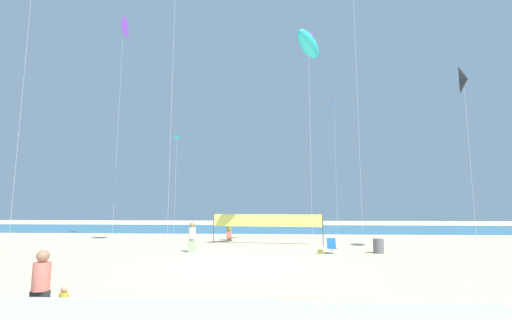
{
  "coord_description": "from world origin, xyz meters",
  "views": [
    {
      "loc": [
        2.08,
        -17.01,
        2.62
      ],
      "look_at": [
        0.17,
        11.09,
        6.45
      ],
      "focal_mm": 24.96,
      "sensor_mm": 36.0,
      "label": 1
    }
  ],
  "objects_px": {
    "volleyball_net": "(267,222)",
    "kite_violet_delta": "(123,27)",
    "toddler_figure": "(63,305)",
    "beachgoer_white_shirt": "(192,236)",
    "folding_beach_chair": "(332,245)",
    "beachgoer_olive_shirt": "(229,228)",
    "kite_cyan_diamond": "(177,138)",
    "kite_blue_diamond": "(334,106)",
    "kite_black_delta": "(464,79)",
    "kite_cyan_inflatable": "(308,44)",
    "trash_barrel": "(378,246)",
    "mother_figure": "(41,285)",
    "beach_handbag": "(320,252)"
  },
  "relations": [
    {
      "from": "folding_beach_chair",
      "to": "trash_barrel",
      "type": "xyz_separation_m",
      "value": [
        2.76,
        0.3,
        -0.05
      ]
    },
    {
      "from": "beachgoer_olive_shirt",
      "to": "mother_figure",
      "type": "bearing_deg",
      "value": 167.71
    },
    {
      "from": "toddler_figure",
      "to": "beachgoer_olive_shirt",
      "type": "distance_m",
      "value": 21.76
    },
    {
      "from": "folding_beach_chair",
      "to": "beach_handbag",
      "type": "height_order",
      "value": "folding_beach_chair"
    },
    {
      "from": "beach_handbag",
      "to": "kite_violet_delta",
      "type": "xyz_separation_m",
      "value": [
        -16.31,
        7.97,
        18.74
      ]
    },
    {
      "from": "kite_cyan_inflatable",
      "to": "kite_violet_delta",
      "type": "height_order",
      "value": "kite_violet_delta"
    },
    {
      "from": "beachgoer_olive_shirt",
      "to": "volleyball_net",
      "type": "height_order",
      "value": "volleyball_net"
    },
    {
      "from": "beachgoer_olive_shirt",
      "to": "beachgoer_white_shirt",
      "type": "bearing_deg",
      "value": 163.59
    },
    {
      "from": "beachgoer_olive_shirt",
      "to": "volleyball_net",
      "type": "xyz_separation_m",
      "value": [
        3.25,
        -3.09,
        0.66
      ]
    },
    {
      "from": "toddler_figure",
      "to": "volleyball_net",
      "type": "distance_m",
      "value": 19.09
    },
    {
      "from": "beachgoer_white_shirt",
      "to": "beachgoer_olive_shirt",
      "type": "xyz_separation_m",
      "value": [
        1.05,
        8.26,
        0.03
      ]
    },
    {
      "from": "kite_black_delta",
      "to": "beach_handbag",
      "type": "bearing_deg",
      "value": 179.39
    },
    {
      "from": "beachgoer_olive_shirt",
      "to": "kite_violet_delta",
      "type": "height_order",
      "value": "kite_violet_delta"
    },
    {
      "from": "toddler_figure",
      "to": "kite_blue_diamond",
      "type": "distance_m",
      "value": 28.33
    },
    {
      "from": "trash_barrel",
      "to": "kite_violet_delta",
      "type": "distance_m",
      "value": 28.04
    },
    {
      "from": "folding_beach_chair",
      "to": "beachgoer_olive_shirt",
      "type": "bearing_deg",
      "value": 91.2
    },
    {
      "from": "kite_cyan_inflatable",
      "to": "kite_cyan_diamond",
      "type": "xyz_separation_m",
      "value": [
        -11.82,
        11.44,
        -3.67
      ]
    },
    {
      "from": "folding_beach_chair",
      "to": "volleyball_net",
      "type": "relative_size",
      "value": 0.11
    },
    {
      "from": "kite_cyan_inflatable",
      "to": "trash_barrel",
      "type": "bearing_deg",
      "value": 2.25
    },
    {
      "from": "beachgoer_olive_shirt",
      "to": "kite_cyan_diamond",
      "type": "xyz_separation_m",
      "value": [
        -5.67,
        3.31,
        8.36
      ]
    },
    {
      "from": "beachgoer_olive_shirt",
      "to": "kite_violet_delta",
      "type": "relative_size",
      "value": 0.09
    },
    {
      "from": "kite_blue_diamond",
      "to": "folding_beach_chair",
      "type": "bearing_deg",
      "value": -100.99
    },
    {
      "from": "beachgoer_white_shirt",
      "to": "beach_handbag",
      "type": "height_order",
      "value": "beachgoer_white_shirt"
    },
    {
      "from": "toddler_figure",
      "to": "kite_violet_delta",
      "type": "distance_m",
      "value": 29.56
    },
    {
      "from": "toddler_figure",
      "to": "beachgoer_white_shirt",
      "type": "height_order",
      "value": "beachgoer_white_shirt"
    },
    {
      "from": "mother_figure",
      "to": "kite_blue_diamond",
      "type": "xyz_separation_m",
      "value": [
        10.48,
        23.94,
        11.01
      ]
    },
    {
      "from": "beachgoer_white_shirt",
      "to": "kite_black_delta",
      "type": "xyz_separation_m",
      "value": [
        16.35,
        -0.29,
        9.33
      ]
    },
    {
      "from": "toddler_figure",
      "to": "beachgoer_white_shirt",
      "type": "distance_m",
      "value": 13.51
    },
    {
      "from": "volleyball_net",
      "to": "kite_violet_delta",
      "type": "distance_m",
      "value": 21.73
    },
    {
      "from": "beachgoer_olive_shirt",
      "to": "kite_blue_diamond",
      "type": "bearing_deg",
      "value": -85.78
    },
    {
      "from": "kite_cyan_inflatable",
      "to": "kite_black_delta",
      "type": "xyz_separation_m",
      "value": [
        9.15,
        -0.42,
        -2.72
      ]
    },
    {
      "from": "beachgoer_white_shirt",
      "to": "kite_cyan_inflatable",
      "type": "height_order",
      "value": "kite_cyan_inflatable"
    },
    {
      "from": "kite_violet_delta",
      "to": "kite_blue_diamond",
      "type": "height_order",
      "value": "kite_violet_delta"
    },
    {
      "from": "beachgoer_white_shirt",
      "to": "kite_black_delta",
      "type": "distance_m",
      "value": 18.83
    },
    {
      "from": "mother_figure",
      "to": "beachgoer_white_shirt",
      "type": "height_order",
      "value": "beachgoer_white_shirt"
    },
    {
      "from": "folding_beach_chair",
      "to": "volleyball_net",
      "type": "xyz_separation_m",
      "value": [
        -4.0,
        5.18,
        1.17
      ]
    },
    {
      "from": "kite_blue_diamond",
      "to": "kite_black_delta",
      "type": "height_order",
      "value": "kite_blue_diamond"
    },
    {
      "from": "mother_figure",
      "to": "beachgoer_olive_shirt",
      "type": "height_order",
      "value": "beachgoer_olive_shirt"
    },
    {
      "from": "beachgoer_olive_shirt",
      "to": "kite_blue_diamond",
      "type": "xyz_separation_m",
      "value": [
        9.28,
        2.2,
        10.93
      ]
    },
    {
      "from": "trash_barrel",
      "to": "volleyball_net",
      "type": "distance_m",
      "value": 8.43
    },
    {
      "from": "kite_cyan_inflatable",
      "to": "kite_cyan_diamond",
      "type": "bearing_deg",
      "value": 135.94
    },
    {
      "from": "beach_handbag",
      "to": "kite_black_delta",
      "type": "height_order",
      "value": "kite_black_delta"
    },
    {
      "from": "trash_barrel",
      "to": "volleyball_net",
      "type": "relative_size",
      "value": 0.1
    },
    {
      "from": "kite_black_delta",
      "to": "kite_cyan_inflatable",
      "type": "bearing_deg",
      "value": 177.35
    },
    {
      "from": "kite_cyan_inflatable",
      "to": "kite_cyan_diamond",
      "type": "relative_size",
      "value": 1.43
    },
    {
      "from": "folding_beach_chair",
      "to": "kite_cyan_inflatable",
      "type": "distance_m",
      "value": 12.58
    },
    {
      "from": "beachgoer_white_shirt",
      "to": "toddler_figure",
      "type": "bearing_deg",
      "value": -123.77
    },
    {
      "from": "volleyball_net",
      "to": "kite_violet_delta",
      "type": "bearing_deg",
      "value": 168.67
    },
    {
      "from": "beachgoer_olive_shirt",
      "to": "folding_beach_chair",
      "type": "xyz_separation_m",
      "value": [
        7.24,
        -8.27,
        -0.51
      ]
    },
    {
      "from": "folding_beach_chair",
      "to": "kite_black_delta",
      "type": "xyz_separation_m",
      "value": [
        8.05,
        -0.28,
        9.81
      ]
    }
  ]
}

